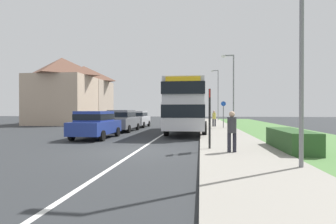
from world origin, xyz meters
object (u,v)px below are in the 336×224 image
object	(u,v)px
pedestrian_walking_away	(214,118)
cycle_route_sign	(223,113)
double_decker_bus	(187,105)
pedestrian_at_stop	(232,130)
street_lamp_far	(217,92)
parked_car_grey	(122,120)
parked_car_silver	(138,118)
street_lamp_mid	(232,86)
bus_stop_sign	(210,114)
street_lamp_near	(298,19)
parked_car_blue	(96,123)

from	to	relation	value
pedestrian_walking_away	cycle_route_sign	world-z (taller)	cycle_route_sign
cycle_route_sign	double_decker_bus	bearing A→B (deg)	-127.11
pedestrian_at_stop	street_lamp_far	size ratio (longest dim) A/B	0.21
double_decker_bus	pedestrian_walking_away	bearing A→B (deg)	68.13
double_decker_bus	street_lamp_far	size ratio (longest dim) A/B	1.35
parked_car_grey	street_lamp_far	bearing A→B (deg)	67.69
parked_car_silver	street_lamp_mid	distance (m)	9.73
pedestrian_walking_away	bus_stop_sign	bearing A→B (deg)	-93.62
street_lamp_mid	cycle_route_sign	bearing A→B (deg)	167.78
parked_car_grey	parked_car_silver	size ratio (longest dim) A/B	1.08
pedestrian_at_stop	street_lamp_near	xyz separation A→B (m)	(1.51, -2.45, 3.30)
parked_car_grey	street_lamp_mid	xyz separation A→B (m)	(9.07, 3.71, 2.94)
cycle_route_sign	parked_car_blue	bearing A→B (deg)	-132.12
pedestrian_at_stop	bus_stop_sign	bearing A→B (deg)	132.73
pedestrian_walking_away	street_lamp_mid	bearing A→B (deg)	-51.64
bus_stop_sign	street_lamp_near	xyz separation A→B (m)	(2.32, -3.32, 2.73)
double_decker_bus	bus_stop_sign	size ratio (longest dim) A/B	4.18
pedestrian_at_stop	street_lamp_near	bearing A→B (deg)	-58.29
parked_car_silver	street_lamp_far	world-z (taller)	street_lamp_far
double_decker_bus	street_lamp_near	world-z (taller)	street_lamp_near
double_decker_bus	parked_car_grey	distance (m)	5.37
parked_car_silver	double_decker_bus	bearing A→B (deg)	-46.64
street_lamp_mid	street_lamp_far	distance (m)	17.98
cycle_route_sign	street_lamp_near	world-z (taller)	street_lamp_near
pedestrian_at_stop	cycle_route_sign	distance (m)	14.30
parked_car_blue	street_lamp_near	bearing A→B (deg)	-39.85
pedestrian_walking_away	street_lamp_far	bearing A→B (deg)	85.25
street_lamp_mid	double_decker_bus	bearing A→B (deg)	-134.55
double_decker_bus	parked_car_blue	size ratio (longest dim) A/B	2.54
parked_car_silver	pedestrian_at_stop	size ratio (longest dim) A/B	2.55
parked_car_blue	bus_stop_sign	bearing A→B (deg)	-32.05
parked_car_blue	cycle_route_sign	bearing A→B (deg)	47.88
parked_car_grey	bus_stop_sign	size ratio (longest dim) A/B	1.76
double_decker_bus	street_lamp_far	xyz separation A→B (m)	(3.67, 21.87, 2.42)
pedestrian_walking_away	bus_stop_sign	distance (m)	15.17
pedestrian_at_stop	cycle_route_sign	world-z (taller)	cycle_route_sign
parked_car_grey	pedestrian_at_stop	xyz separation A→B (m)	(7.41, -10.39, 0.03)
bus_stop_sign	street_lamp_far	size ratio (longest dim) A/B	0.32
pedestrian_walking_away	parked_car_blue	bearing A→B (deg)	-124.71
double_decker_bus	bus_stop_sign	xyz separation A→B (m)	(1.38, -9.32, -0.60)
bus_stop_sign	cycle_route_sign	distance (m)	13.50
parked_car_blue	pedestrian_walking_away	bearing A→B (deg)	55.29
pedestrian_walking_away	street_lamp_far	distance (m)	16.51
parked_car_silver	street_lamp_far	distance (m)	18.94
street_lamp_near	street_lamp_far	world-z (taller)	street_lamp_far
pedestrian_at_stop	street_lamp_mid	size ratio (longest dim) A/B	0.25
bus_stop_sign	cycle_route_sign	xyz separation A→B (m)	(1.70, 13.39, -0.11)
parked_car_blue	bus_stop_sign	size ratio (longest dim) A/B	1.65
double_decker_bus	pedestrian_walking_away	world-z (taller)	double_decker_bus
parked_car_silver	pedestrian_at_stop	xyz separation A→B (m)	(7.45, -15.77, 0.07)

